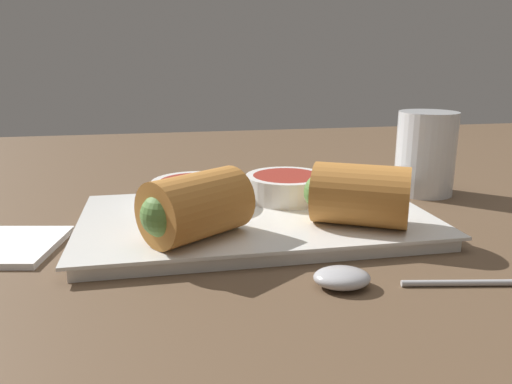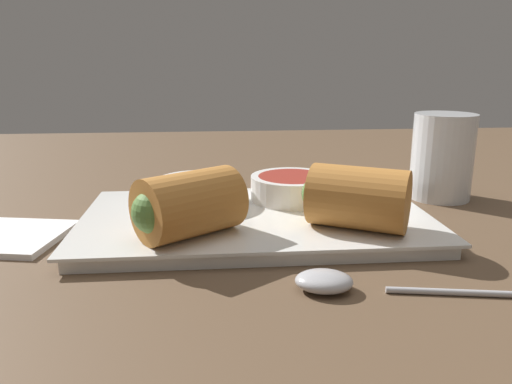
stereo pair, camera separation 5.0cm
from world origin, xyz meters
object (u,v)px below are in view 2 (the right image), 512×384
at_px(dipping_bowl_near, 292,187).
at_px(spoon, 337,282).
at_px(drinking_glass, 442,157).
at_px(dipping_bowl_far, 199,190).
at_px(serving_plate, 256,221).
at_px(napkin, 3,237).

xyz_separation_m(dipping_bowl_near, spoon, (0.00, -0.20, -0.02)).
xyz_separation_m(spoon, drinking_glass, (0.19, 0.24, 0.05)).
relative_size(dipping_bowl_near, dipping_bowl_far, 1.00).
xyz_separation_m(dipping_bowl_near, drinking_glass, (0.19, 0.04, 0.02)).
bearing_deg(serving_plate, dipping_bowl_near, 48.34).
relative_size(dipping_bowl_far, napkin, 0.72).
bearing_deg(dipping_bowl_far, drinking_glass, 9.32).
bearing_deg(drinking_glass, serving_plate, -158.48).
relative_size(dipping_bowl_near, drinking_glass, 0.88).
xyz_separation_m(serving_plate, dipping_bowl_near, (0.05, 0.05, 0.02)).
distance_m(dipping_bowl_near, dipping_bowl_far, 0.10).
bearing_deg(spoon, dipping_bowl_near, 90.76).
relative_size(spoon, drinking_glass, 1.63).
bearing_deg(dipping_bowl_near, napkin, -167.88).
bearing_deg(spoon, serving_plate, 107.75).
height_order(dipping_bowl_far, drinking_glass, drinking_glass).
bearing_deg(napkin, dipping_bowl_near, 12.12).
height_order(spoon, drinking_glass, drinking_glass).
xyz_separation_m(napkin, drinking_glass, (0.49, 0.11, 0.05)).
relative_size(napkin, drinking_glass, 1.23).
bearing_deg(serving_plate, napkin, -177.21).
xyz_separation_m(serving_plate, drinking_glass, (0.24, 0.09, 0.05)).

